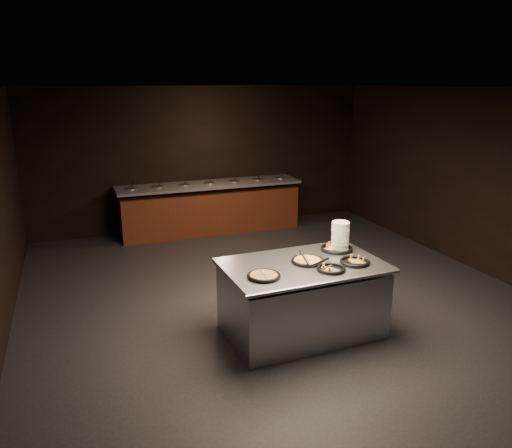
% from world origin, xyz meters
% --- Properties ---
extents(room, '(7.02, 8.02, 2.92)m').
position_xyz_m(room, '(0.00, 0.00, 1.45)').
color(room, black).
rests_on(room, ground).
extents(salad_bar, '(3.70, 0.83, 1.18)m').
position_xyz_m(salad_bar, '(0.00, 3.56, 0.44)').
color(salad_bar, '#552A14').
rests_on(salad_bar, ground).
extents(serving_counter, '(1.93, 1.26, 0.91)m').
position_xyz_m(serving_counter, '(-0.12, -0.98, 0.43)').
color(serving_counter, silver).
rests_on(serving_counter, ground).
extents(plate_stack, '(0.23, 0.23, 0.36)m').
position_xyz_m(plate_stack, '(0.55, -0.68, 1.09)').
color(plate_stack, white).
rests_on(plate_stack, serving_counter).
extents(pan_veggie_whole, '(0.38, 0.38, 0.04)m').
position_xyz_m(pan_veggie_whole, '(-0.72, -1.21, 0.93)').
color(pan_veggie_whole, black).
rests_on(pan_veggie_whole, serving_counter).
extents(pan_cheese_whole, '(0.40, 0.40, 0.04)m').
position_xyz_m(pan_cheese_whole, '(-0.05, -0.96, 0.93)').
color(pan_cheese_whole, black).
rests_on(pan_cheese_whole, serving_counter).
extents(pan_cheese_slices_a, '(0.41, 0.41, 0.04)m').
position_xyz_m(pan_cheese_slices_a, '(0.50, -0.68, 0.93)').
color(pan_cheese_slices_a, black).
rests_on(pan_cheese_slices_a, serving_counter).
extents(pan_cheese_slices_b, '(0.33, 0.33, 0.04)m').
position_xyz_m(pan_cheese_slices_b, '(0.09, -1.29, 0.93)').
color(pan_cheese_slices_b, black).
rests_on(pan_cheese_slices_b, serving_counter).
extents(pan_veggie_slices, '(0.36, 0.36, 0.04)m').
position_xyz_m(pan_veggie_slices, '(0.46, -1.19, 0.93)').
color(pan_veggie_slices, black).
rests_on(pan_veggie_slices, serving_counter).
extents(server_left, '(0.11, 0.33, 0.16)m').
position_xyz_m(server_left, '(-0.15, -0.99, 0.99)').
color(server_left, silver).
rests_on(server_left, serving_counter).
extents(server_right, '(0.30, 0.25, 0.17)m').
position_xyz_m(server_right, '(-0.01, -1.29, 0.99)').
color(server_right, silver).
rests_on(server_right, serving_counter).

